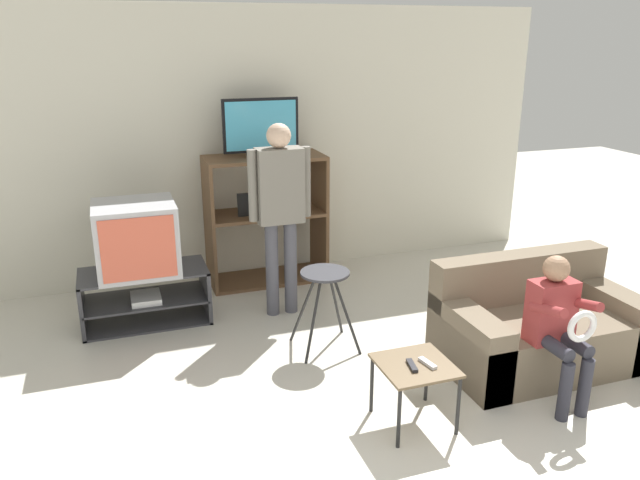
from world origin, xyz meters
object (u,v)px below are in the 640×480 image
object	(u,v)px
remote_control_white	(428,363)
snack_table	(415,371)
tv_stand	(146,297)
person_standing_adult	(280,202)
remote_control_black	(412,365)
television_main	(136,238)
couch	(537,328)
media_shelf	(266,218)
person_seated_child	(558,320)
television_flat	(261,129)
folding_stool	(325,285)

from	to	relation	value
remote_control_white	snack_table	bearing A→B (deg)	145.66
tv_stand	person_standing_adult	world-z (taller)	person_standing_adult
remote_control_white	remote_control_black	bearing A→B (deg)	167.07
tv_stand	television_main	world-z (taller)	television_main
couch	television_main	bearing A→B (deg)	148.97
media_shelf	couch	size ratio (longest dim) A/B	0.87
television_main	person_seated_child	distance (m)	3.25
remote_control_white	person_standing_adult	bearing A→B (deg)	91.82
person_standing_adult	person_seated_child	distance (m)	2.35
television_main	person_standing_adult	bearing A→B (deg)	-9.30
television_flat	person_standing_adult	size ratio (longest dim) A/B	0.43
tv_stand	remote_control_white	size ratio (longest dim) A/B	7.20
television_main	snack_table	xyz separation A→B (m)	(1.49, -2.04, -0.39)
media_shelf	couch	distance (m)	2.70
couch	remote_control_white	bearing A→B (deg)	-159.18
television_flat	remote_control_white	world-z (taller)	television_flat
media_shelf	couch	xyz separation A→B (m)	(1.48, -2.23, -0.37)
television_main	person_seated_child	world-z (taller)	television_main
media_shelf	remote_control_white	bearing A→B (deg)	-83.02
television_flat	couch	distance (m)	2.95
media_shelf	folding_stool	distance (m)	1.52
remote_control_white	folding_stool	bearing A→B (deg)	92.49
person_seated_child	remote_control_white	bearing A→B (deg)	178.39
person_standing_adult	media_shelf	bearing A→B (deg)	85.00
couch	person_standing_adult	world-z (taller)	person_standing_adult
media_shelf	snack_table	xyz separation A→B (m)	(0.26, -2.64, -0.27)
couch	person_standing_adult	size ratio (longest dim) A/B	0.87
remote_control_black	person_seated_child	size ratio (longest dim) A/B	0.15
person_standing_adult	remote_control_black	bearing A→B (deg)	-81.10
television_main	couch	distance (m)	3.20
remote_control_white	tv_stand	bearing A→B (deg)	116.40
media_shelf	television_flat	xyz separation A→B (m)	(-0.02, -0.00, 0.86)
snack_table	couch	distance (m)	1.29
snack_table	remote_control_black	distance (m)	0.08
tv_stand	snack_table	bearing A→B (deg)	-54.33
tv_stand	television_flat	distance (m)	1.84
media_shelf	person_seated_child	distance (m)	2.97
media_shelf	remote_control_white	world-z (taller)	media_shelf
snack_table	remote_control_black	bearing A→B (deg)	-145.42
television_flat	remote_control_black	world-z (taller)	television_flat
remote_control_black	remote_control_white	size ratio (longest dim) A/B	1.00
media_shelf	folding_stool	bearing A→B (deg)	-87.35
remote_control_black	couch	xyz separation A→B (m)	(1.25, 0.43, -0.16)
remote_control_white	person_seated_child	xyz separation A→B (m)	(0.92, -0.03, 0.16)
television_main	television_flat	size ratio (longest dim) A/B	0.90
media_shelf	snack_table	bearing A→B (deg)	-84.37
television_main	folding_stool	xyz separation A→B (m)	(1.30, -0.92, -0.23)
television_flat	remote_control_black	bearing A→B (deg)	-84.72
person_seated_child	couch	bearing A→B (deg)	63.64
television_main	person_standing_adult	size ratio (longest dim) A/B	0.39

